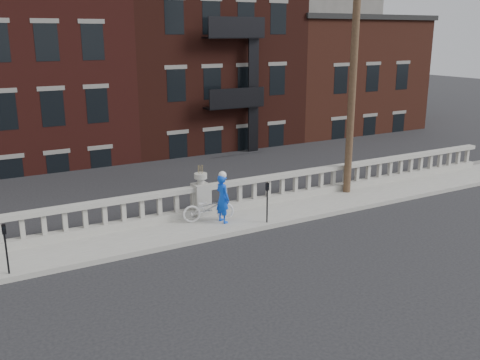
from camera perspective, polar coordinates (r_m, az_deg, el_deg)
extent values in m
plane|color=black|center=(15.41, 2.29, -8.38)|extent=(120.00, 120.00, 0.00)
cube|color=gray|center=(17.81, -2.81, -4.77)|extent=(32.00, 2.20, 0.15)
cube|color=gray|center=(18.55, -4.15, -3.31)|extent=(28.00, 0.34, 0.25)
cube|color=gray|center=(18.30, -4.20, -0.86)|extent=(28.00, 0.34, 0.16)
cube|color=gray|center=(18.42, -4.17, -2.05)|extent=(0.55, 0.55, 1.10)
cylinder|color=gray|center=(18.23, -4.21, -0.10)|extent=(0.24, 0.24, 0.20)
cylinder|color=gray|center=(18.19, -4.22, 0.44)|extent=(0.44, 0.44, 0.18)
cube|color=#605E59|center=(19.87, -4.44, -10.42)|extent=(36.00, 0.50, 5.15)
cube|color=black|center=(40.30, -17.61, -1.88)|extent=(80.00, 44.00, 0.50)
cube|color=#595651|center=(23.05, -13.44, -8.61)|extent=(16.00, 7.00, 4.00)
cube|color=#595651|center=(53.76, 3.83, 13.00)|extent=(14.00, 14.00, 18.00)
cube|color=#401612|center=(32.37, -23.28, 6.67)|extent=(10.00, 14.00, 14.00)
cube|color=#35130E|center=(34.81, -6.71, 9.58)|extent=(10.00, 14.00, 15.50)
cube|color=#4F2318|center=(39.95, 6.81, 7.79)|extent=(10.00, 14.00, 12.00)
cube|color=black|center=(39.62, 7.10, 16.64)|extent=(10.30, 14.30, 0.30)
cylinder|color=#422D1E|center=(20.74, 12.03, 12.14)|extent=(0.28, 0.28, 10.00)
cylinder|color=black|center=(15.18, -23.62, -7.24)|extent=(0.05, 0.05, 1.10)
cube|color=black|center=(14.95, -23.89, -4.83)|extent=(0.10, 0.08, 0.26)
cube|color=black|center=(14.89, -23.89, -4.74)|extent=(0.06, 0.01, 0.08)
cylinder|color=black|center=(17.63, 2.91, -2.84)|extent=(0.05, 0.05, 1.10)
cube|color=black|center=(17.43, 2.94, -0.71)|extent=(0.10, 0.08, 0.26)
cube|color=black|center=(17.38, 3.02, -0.62)|extent=(0.06, 0.01, 0.08)
imported|color=silver|center=(17.80, -3.38, -2.99)|extent=(1.82, 1.02, 0.91)
imported|color=blue|center=(17.57, -1.86, -1.98)|extent=(0.47, 0.64, 1.63)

